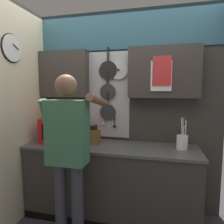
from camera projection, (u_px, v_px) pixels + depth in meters
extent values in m
plane|color=#38383D|center=(110.00, 215.00, 2.49)|extent=(14.00, 14.00, 0.00)
cube|color=#38332D|center=(110.00, 182.00, 2.44)|extent=(2.02, 0.58, 0.86)
cube|color=#4C4C4C|center=(110.00, 147.00, 2.39)|extent=(2.05, 0.61, 0.03)
cube|color=#38332D|center=(116.00, 111.00, 2.65)|extent=(2.62, 0.04, 2.54)
cube|color=#2D5666|center=(116.00, 30.00, 2.51)|extent=(2.58, 0.02, 0.48)
cube|color=#38332D|center=(64.00, 74.00, 2.66)|extent=(0.65, 0.16, 0.60)
cube|color=#38332D|center=(163.00, 72.00, 2.36)|extent=(0.83, 0.16, 0.60)
cube|color=#B2B2B2|center=(109.00, 95.00, 2.62)|extent=(0.54, 0.01, 1.11)
cylinder|color=black|center=(108.00, 70.00, 2.56)|extent=(0.24, 0.02, 0.24)
cube|color=black|center=(108.00, 54.00, 2.53)|extent=(0.02, 0.02, 0.17)
cylinder|color=#2D2D33|center=(108.00, 92.00, 2.59)|extent=(0.20, 0.02, 0.20)
cube|color=black|center=(108.00, 77.00, 2.57)|extent=(0.02, 0.02, 0.17)
cylinder|color=#2D2D33|center=(108.00, 112.00, 2.62)|extent=(0.21, 0.02, 0.21)
cube|color=black|center=(108.00, 98.00, 2.59)|extent=(0.02, 0.02, 0.16)
cylinder|color=silver|center=(119.00, 70.00, 2.53)|extent=(0.24, 0.01, 0.24)
sphere|color=black|center=(118.00, 70.00, 2.51)|extent=(0.03, 0.03, 0.03)
cylinder|color=silver|center=(103.00, 117.00, 2.64)|extent=(0.01, 0.01, 0.16)
ellipsoid|color=silver|center=(103.00, 124.00, 2.65)|extent=(0.05, 0.01, 0.04)
cylinder|color=silver|center=(109.00, 118.00, 2.63)|extent=(0.01, 0.01, 0.20)
ellipsoid|color=silver|center=(109.00, 127.00, 2.64)|extent=(0.04, 0.01, 0.03)
cylinder|color=black|center=(115.00, 118.00, 2.61)|extent=(0.01, 0.01, 0.19)
ellipsoid|color=black|center=(115.00, 126.00, 2.62)|extent=(0.04, 0.01, 0.04)
cube|color=white|center=(161.00, 76.00, 2.28)|extent=(0.24, 0.02, 0.35)
cube|color=red|center=(162.00, 71.00, 2.26)|extent=(0.21, 0.02, 0.33)
cube|color=beige|center=(9.00, 116.00, 2.20)|extent=(0.04, 1.60, 2.54)
cylinder|color=white|center=(12.00, 48.00, 2.17)|extent=(0.02, 0.29, 0.29)
torus|color=black|center=(12.00, 48.00, 2.17)|extent=(0.02, 0.31, 0.31)
cube|color=black|center=(16.00, 47.00, 2.21)|extent=(0.01, 0.10, 0.05)
cube|color=red|center=(64.00, 130.00, 2.57)|extent=(0.51, 0.39, 0.31)
cube|color=black|center=(52.00, 133.00, 2.39)|extent=(0.28, 0.01, 0.19)
cube|color=#333338|center=(70.00, 134.00, 2.33)|extent=(0.11, 0.01, 0.23)
cube|color=brown|center=(95.00, 137.00, 2.48)|extent=(0.12, 0.15, 0.18)
cylinder|color=black|center=(91.00, 128.00, 2.44)|extent=(0.02, 0.03, 0.06)
cylinder|color=black|center=(92.00, 128.00, 2.44)|extent=(0.02, 0.02, 0.06)
cylinder|color=black|center=(93.00, 128.00, 2.43)|extent=(0.02, 0.03, 0.05)
cylinder|color=black|center=(94.00, 128.00, 2.43)|extent=(0.02, 0.02, 0.06)
cylinder|color=black|center=(95.00, 127.00, 2.43)|extent=(0.02, 0.03, 0.07)
cylinder|color=black|center=(96.00, 128.00, 2.42)|extent=(0.02, 0.03, 0.05)
cylinder|color=black|center=(97.00, 127.00, 2.42)|extent=(0.02, 0.03, 0.08)
cylinder|color=white|center=(182.00, 142.00, 2.23)|extent=(0.12, 0.12, 0.16)
cylinder|color=tan|center=(183.00, 134.00, 2.23)|extent=(0.05, 0.02, 0.21)
cylinder|color=silver|center=(183.00, 135.00, 2.20)|extent=(0.02, 0.05, 0.20)
cylinder|color=tan|center=(182.00, 131.00, 2.22)|extent=(0.04, 0.04, 0.29)
cylinder|color=black|center=(183.00, 133.00, 2.22)|extent=(0.05, 0.05, 0.24)
cylinder|color=tan|center=(182.00, 132.00, 2.22)|extent=(0.03, 0.03, 0.27)
cylinder|color=silver|center=(182.00, 131.00, 2.20)|extent=(0.03, 0.03, 0.30)
cylinder|color=silver|center=(185.00, 132.00, 2.22)|extent=(0.01, 0.02, 0.27)
cylinder|color=#383842|center=(61.00, 202.00, 2.03)|extent=(0.12, 0.12, 0.83)
cylinder|color=#383842|center=(77.00, 204.00, 1.99)|extent=(0.12, 0.12, 0.83)
cube|color=#3D704C|center=(67.00, 132.00, 1.93)|extent=(0.38, 0.22, 0.63)
sphere|color=brown|center=(66.00, 86.00, 1.88)|extent=(0.21, 0.21, 0.21)
cylinder|color=#3D704C|center=(48.00, 125.00, 2.02)|extent=(0.08, 0.25, 0.55)
cylinder|color=brown|center=(98.00, 101.00, 2.10)|extent=(0.08, 0.56, 0.18)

